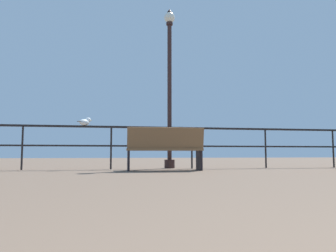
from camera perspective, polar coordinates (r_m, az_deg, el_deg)
pier_railing at (r=8.00m, az=-2.78°, el=-2.06°), size 18.27×0.05×1.05m
bench_near_left at (r=7.12m, az=-0.53°, el=-3.72°), size 1.69×0.71×0.95m
lamppost_center at (r=8.60m, az=0.27°, el=8.16°), size 0.29×0.29×4.29m
seagull_on_rail at (r=7.99m, az=-14.54°, el=0.74°), size 0.34×0.35×0.21m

